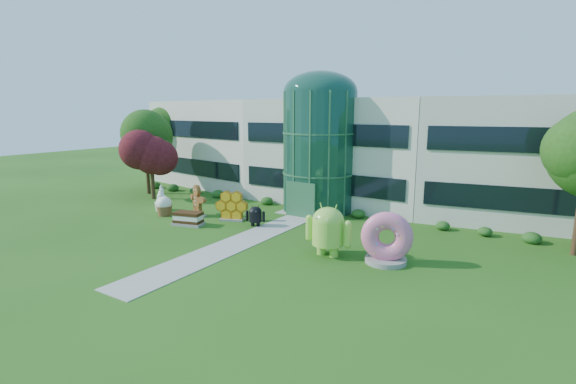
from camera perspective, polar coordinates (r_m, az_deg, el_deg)
The scene contains 14 objects.
ground at distance 26.09m, azimuth -8.47°, elevation -7.61°, with size 140.00×140.00×0.00m, color #215114.
building at distance 40.23m, azimuth 8.37°, elevation 5.75°, with size 46.00×15.00×9.30m, color beige, non-canonical shape.
atrium at distance 34.84m, azimuth 4.32°, elevation 5.44°, with size 6.00×6.00×9.80m, color #194738.
walkway at distance 27.54m, azimuth -5.74°, elevation -6.48°, with size 2.40×20.00×0.04m, color #9E9E93.
tree_red at distance 41.48m, azimuth -18.13°, elevation 3.18°, with size 4.00×4.00×6.00m, color #3F0C14, non-canonical shape.
trees_backdrop at distance 35.79m, azimuth 5.06°, elevation 4.45°, with size 52.00×8.00×8.40m, color #1F4812, non-canonical shape.
android_green at distance 24.20m, azimuth 5.49°, elevation -4.82°, with size 2.99×2.00×3.39m, color #97DA46, non-canonical shape.
android_black at distance 30.44m, azimuth -4.49°, elevation -3.10°, with size 1.52×1.02×1.72m, color black, non-canonical shape.
donut at distance 23.65m, azimuth 13.36°, elevation -5.99°, with size 2.85×1.37×2.97m, color #D75179, non-canonical shape.
gingerbread at distance 33.93m, azimuth -12.31°, elevation -1.13°, with size 2.77×1.07×2.56m, color brown, non-canonical shape.
ice_cream_sandwich at distance 31.55m, azimuth -13.50°, elevation -3.55°, with size 2.26×1.13×1.01m, color black, non-canonical shape.
honeycomb at distance 32.18m, azimuth -7.69°, elevation -2.06°, with size 2.66×0.95×2.09m, color #FFB119, non-canonical shape.
froyo at distance 36.58m, azimuth -16.90°, elevation -0.76°, with size 1.29×1.29×2.21m, color white, non-canonical shape.
cupcake at distance 34.86m, azimuth -16.56°, elevation -1.84°, with size 1.31×1.31×1.57m, color white, non-canonical shape.
Camera 1 is at (16.30, -18.60, 8.31)m, focal length 26.00 mm.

